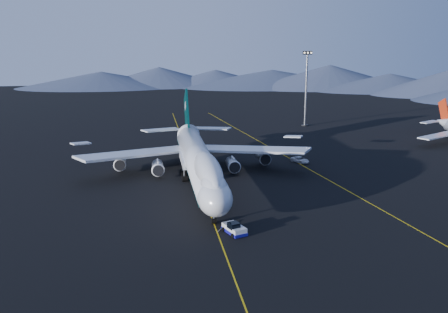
{
  "coord_description": "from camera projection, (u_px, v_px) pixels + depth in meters",
  "views": [
    {
      "loc": [
        -11.87,
        -114.01,
        34.76
      ],
      "look_at": [
        6.36,
        1.59,
        6.0
      ],
      "focal_mm": 40.0,
      "sensor_mm": 36.0,
      "label": 1
    }
  ],
  "objects": [
    {
      "name": "ground",
      "position": [
        199.0,
        183.0,
        119.46
      ],
      "size": [
        500.0,
        500.0,
        0.0
      ],
      "primitive_type": "plane",
      "color": "black",
      "rests_on": "ground"
    },
    {
      "name": "boeing_747",
      "position": [
        199.0,
        160.0,
        118.11
      ],
      "size": [
        59.62,
        72.43,
        19.37
      ],
      "color": "silver",
      "rests_on": "ground"
    },
    {
      "name": "floodlight_mast",
      "position": [
        306.0,
        89.0,
        191.26
      ],
      "size": [
        3.53,
        2.65,
        28.6
      ],
      "rotation": [
        0.0,
        0.0,
        0.07
      ],
      "color": "black",
      "rests_on": "ground"
    },
    {
      "name": "taxiway_line_side",
      "position": [
        306.0,
        168.0,
        133.59
      ],
      "size": [
        28.08,
        198.09,
        0.01
      ],
      "primitive_type": "cube",
      "rotation": [
        0.0,
        0.0,
        0.14
      ],
      "color": "gold",
      "rests_on": "ground"
    },
    {
      "name": "taxiway_line_main",
      "position": [
        199.0,
        183.0,
        119.46
      ],
      "size": [
        0.25,
        220.0,
        0.01
      ],
      "primitive_type": "cube",
      "color": "gold",
      "rests_on": "ground"
    },
    {
      "name": "pushback_tug",
      "position": [
        234.0,
        229.0,
        89.4
      ],
      "size": [
        4.25,
        5.76,
        2.26
      ],
      "rotation": [
        0.0,
        0.0,
        0.35
      ],
      "color": "silver",
      "rests_on": "ground"
    },
    {
      "name": "service_van",
      "position": [
        300.0,
        160.0,
        138.7
      ],
      "size": [
        4.9,
        6.24,
        1.58
      ],
      "primitive_type": "imported",
      "rotation": [
        0.0,
        0.0,
        0.47
      ],
      "color": "silver",
      "rests_on": "ground"
    }
  ]
}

